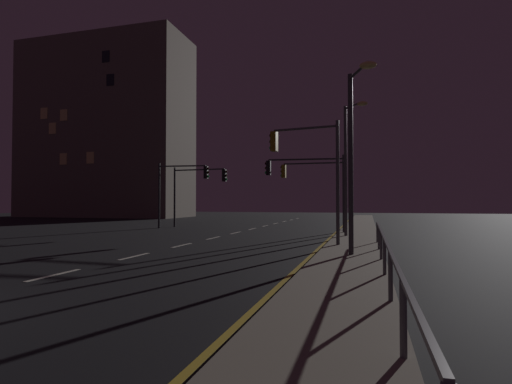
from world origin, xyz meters
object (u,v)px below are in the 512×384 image
at_px(traffic_light_near_left, 314,180).
at_px(street_lamp_median, 354,143).
at_px(traffic_light_mid_right, 198,184).
at_px(traffic_light_far_center, 181,182).
at_px(traffic_light_far_left, 308,159).
at_px(traffic_light_far_right, 307,177).
at_px(street_lamp_far_end, 348,157).
at_px(building_distant, 106,129).

xyz_separation_m(traffic_light_near_left, street_lamp_median, (3.18, -13.59, 0.54)).
relative_size(traffic_light_mid_right, traffic_light_far_center, 0.96).
distance_m(traffic_light_far_left, traffic_light_mid_right, 15.42).
bearing_deg(traffic_light_far_right, traffic_light_near_left, 86.52).
xyz_separation_m(traffic_light_far_center, traffic_light_far_right, (10.16, -2.54, 0.07)).
xyz_separation_m(traffic_light_far_left, traffic_light_far_right, (-1.12, 7.22, -0.37)).
bearing_deg(traffic_light_far_right, traffic_light_far_left, -81.21).
xyz_separation_m(traffic_light_mid_right, street_lamp_median, (12.74, -15.08, 0.67)).
bearing_deg(traffic_light_near_left, street_lamp_far_end, -63.51).
bearing_deg(traffic_light_near_left, traffic_light_far_center, -179.87).
height_order(street_lamp_far_end, building_distant, building_distant).
bearing_deg(traffic_light_mid_right, traffic_light_near_left, -8.82).
bearing_deg(street_lamp_far_end, traffic_light_far_left, -109.95).
bearing_deg(street_lamp_median, traffic_light_near_left, 103.17).
height_order(traffic_light_mid_right, street_lamp_median, street_lamp_median).
xyz_separation_m(traffic_light_mid_right, building_distant, (-22.13, 18.32, 8.70)).
bearing_deg(street_lamp_median, building_distant, 136.24).
bearing_deg(traffic_light_near_left, traffic_light_far_left, -84.39).
bearing_deg(traffic_light_far_center, traffic_light_near_left, 0.13).
bearing_deg(traffic_light_far_left, street_lamp_median, -59.78).
bearing_deg(street_lamp_far_end, traffic_light_far_center, 158.04).
distance_m(street_lamp_median, street_lamp_far_end, 8.38).
bearing_deg(traffic_light_near_left, building_distant, 147.99).
height_order(traffic_light_near_left, street_lamp_far_end, street_lamp_far_end).
xyz_separation_m(traffic_light_far_right, street_lamp_far_end, (2.77, -2.67, 0.91)).
bearing_deg(traffic_light_far_center, traffic_light_far_left, -40.86).
height_order(traffic_light_far_left, street_lamp_median, street_lamp_median).
xyz_separation_m(traffic_light_far_right, street_lamp_median, (3.34, -11.03, 0.50)).
xyz_separation_m(traffic_light_far_left, traffic_light_near_left, (-0.96, 9.78, -0.42)).
bearing_deg(street_lamp_far_end, traffic_light_near_left, 116.49).
distance_m(traffic_light_far_center, street_lamp_median, 19.15).
relative_size(traffic_light_mid_right, traffic_light_far_right, 0.95).
bearing_deg(traffic_light_far_left, traffic_light_far_center, 139.14).
height_order(traffic_light_far_left, traffic_light_mid_right, traffic_light_far_left).
relative_size(traffic_light_mid_right, street_lamp_far_end, 0.66).
height_order(traffic_light_far_left, traffic_light_far_right, traffic_light_far_left).
xyz_separation_m(street_lamp_median, street_lamp_far_end, (-0.57, 8.35, 0.41)).
bearing_deg(street_lamp_far_end, street_lamp_median, -86.09).
bearing_deg(traffic_light_far_left, traffic_light_near_left, 95.61).
height_order(traffic_light_mid_right, traffic_light_near_left, traffic_light_near_left).
bearing_deg(street_lamp_median, traffic_light_far_right, 106.83).
distance_m(traffic_light_far_left, street_lamp_median, 4.41).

